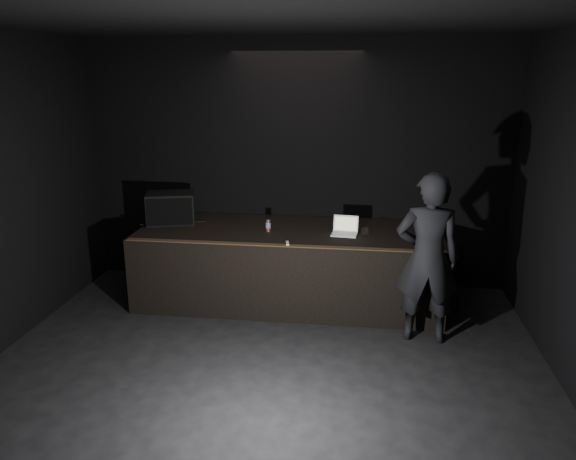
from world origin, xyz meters
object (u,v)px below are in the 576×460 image
(stage_monitor, at_px, (171,208))
(person, at_px, (428,259))
(stage_riser, at_px, (289,265))
(beer_can, at_px, (268,225))
(laptop, at_px, (345,229))

(stage_monitor, bearing_deg, person, -32.68)
(stage_riser, bearing_deg, person, -29.09)
(beer_can, bearing_deg, stage_riser, 22.55)
(stage_riser, relative_size, stage_monitor, 5.43)
(laptop, distance_m, person, 1.29)
(stage_riser, distance_m, laptop, 0.93)
(person, bearing_deg, beer_can, -21.25)
(stage_monitor, height_order, laptop, stage_monitor)
(person, bearing_deg, laptop, -39.79)
(stage_monitor, distance_m, laptop, 2.42)
(stage_monitor, bearing_deg, laptop, -20.14)
(stage_monitor, xyz_separation_m, laptop, (2.41, -0.21, -0.16))
(laptop, height_order, beer_can, laptop)
(stage_riser, bearing_deg, stage_monitor, 175.86)
(stage_riser, relative_size, person, 2.01)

